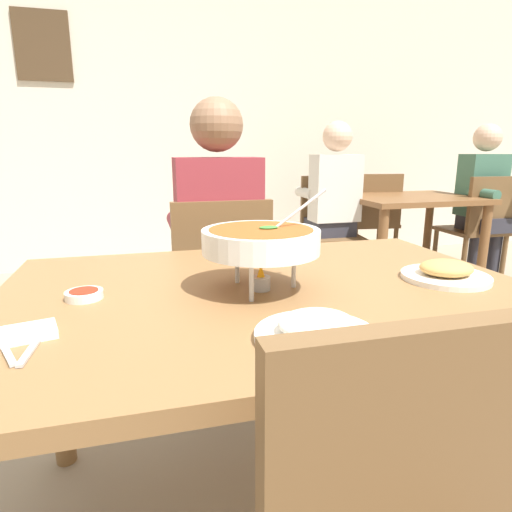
% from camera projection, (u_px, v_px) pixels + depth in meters
% --- Properties ---
extents(cafe_rear_partition, '(10.00, 0.10, 3.00)m').
position_uv_depth(cafe_rear_partition, '(170.00, 106.00, 4.05)').
color(cafe_rear_partition, beige).
rests_on(cafe_rear_partition, ground_plane).
extents(picture_frame_hung, '(0.44, 0.03, 0.56)m').
position_uv_depth(picture_frame_hung, '(43.00, 46.00, 3.63)').
color(picture_frame_hung, '#4C3823').
extents(dining_table_main, '(1.39, 0.99, 0.74)m').
position_uv_depth(dining_table_main, '(270.00, 320.00, 1.17)').
color(dining_table_main, brown).
rests_on(dining_table_main, ground_plane).
extents(chair_diner_main, '(0.44, 0.44, 0.90)m').
position_uv_depth(chair_diner_main, '(220.00, 285.00, 1.94)').
color(chair_diner_main, brown).
rests_on(chair_diner_main, ground_plane).
extents(diner_main, '(0.40, 0.45, 1.31)m').
position_uv_depth(diner_main, '(217.00, 232.00, 1.91)').
color(diner_main, '#2D2D38').
rests_on(diner_main, ground_plane).
extents(curry_bowl, '(0.33, 0.30, 0.26)m').
position_uv_depth(curry_bowl, '(261.00, 241.00, 1.10)').
color(curry_bowl, silver).
rests_on(curry_bowl, dining_table_main).
extents(rice_plate, '(0.24, 0.24, 0.06)m').
position_uv_depth(rice_plate, '(317.00, 330.00, 0.82)').
color(rice_plate, white).
rests_on(rice_plate, dining_table_main).
extents(appetizer_plate, '(0.24, 0.24, 0.06)m').
position_uv_depth(appetizer_plate, '(446.00, 272.00, 1.21)').
color(appetizer_plate, white).
rests_on(appetizer_plate, dining_table_main).
extents(sauce_dish, '(0.09, 0.09, 0.02)m').
position_uv_depth(sauce_dish, '(84.00, 294.00, 1.06)').
color(sauce_dish, white).
rests_on(sauce_dish, dining_table_main).
extents(napkin_folded, '(0.14, 0.11, 0.02)m').
position_uv_depth(napkin_folded, '(23.00, 334.00, 0.84)').
color(napkin_folded, white).
rests_on(napkin_folded, dining_table_main).
extents(fork_utensil, '(0.08, 0.16, 0.01)m').
position_uv_depth(fork_utensil, '(4.00, 348.00, 0.79)').
color(fork_utensil, silver).
rests_on(fork_utensil, dining_table_main).
extents(spoon_utensil, '(0.02, 0.17, 0.01)m').
position_uv_depth(spoon_utensil, '(34.00, 345.00, 0.80)').
color(spoon_utensil, silver).
rests_on(spoon_utensil, dining_table_main).
extents(dining_table_far, '(1.00, 0.80, 0.74)m').
position_uv_depth(dining_table_far, '(410.00, 213.00, 3.48)').
color(dining_table_far, brown).
rests_on(dining_table_far, ground_plane).
extents(chair_bg_left, '(0.49, 0.49, 0.90)m').
position_uv_depth(chair_bg_left, '(329.00, 226.00, 3.47)').
color(chair_bg_left, brown).
rests_on(chair_bg_left, ground_plane).
extents(chair_bg_middle, '(0.46, 0.46, 0.90)m').
position_uv_depth(chair_bg_middle, '(480.00, 224.00, 3.57)').
color(chair_bg_middle, brown).
rests_on(chair_bg_middle, ground_plane).
extents(chair_bg_right, '(0.48, 0.48, 0.90)m').
position_uv_depth(chair_bg_right, '(324.00, 218.00, 3.88)').
color(chair_bg_right, brown).
rests_on(chair_bg_right, ground_plane).
extents(chair_bg_corner, '(0.50, 0.50, 0.90)m').
position_uv_depth(chair_bg_corner, '(373.00, 217.00, 3.94)').
color(chair_bg_corner, brown).
rests_on(chair_bg_corner, ground_plane).
extents(patron_bg_left, '(0.40, 0.45, 1.31)m').
position_uv_depth(patron_bg_left, '(333.00, 197.00, 3.33)').
color(patron_bg_left, '#2D2D38').
rests_on(patron_bg_left, ground_plane).
extents(patron_bg_middle, '(0.40, 0.45, 1.31)m').
position_uv_depth(patron_bg_middle, '(484.00, 194.00, 3.57)').
color(patron_bg_middle, '#2D2D38').
rests_on(patron_bg_middle, ground_plane).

